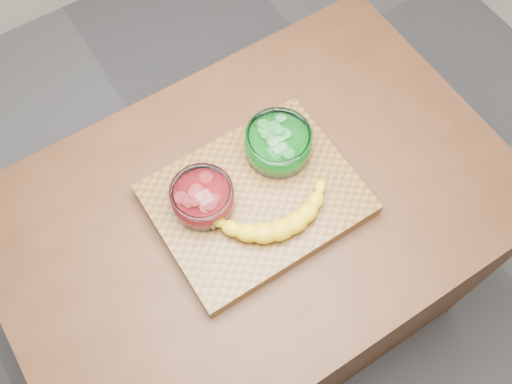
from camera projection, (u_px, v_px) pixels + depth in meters
ground at (256, 305)px, 2.12m from camera, size 3.50×3.50×0.00m
counter at (256, 266)px, 1.72m from camera, size 1.20×0.80×0.90m
cutting_board at (256, 200)px, 1.30m from camera, size 0.45×0.35×0.04m
bowl_red at (202, 198)px, 1.24m from camera, size 0.14×0.14×0.06m
bowl_green at (278, 144)px, 1.30m from camera, size 0.15×0.15×0.07m
banana at (275, 211)px, 1.24m from camera, size 0.30×0.16×0.04m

